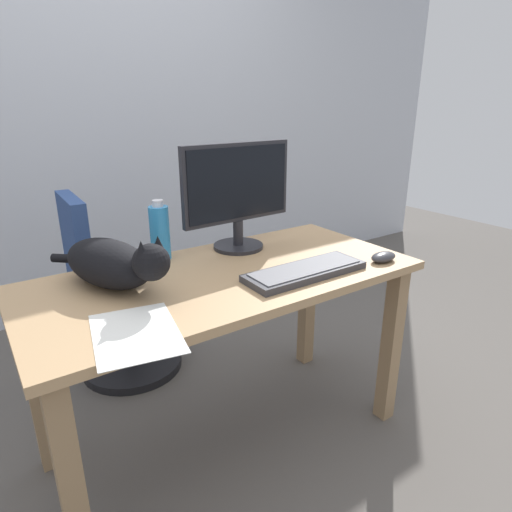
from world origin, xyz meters
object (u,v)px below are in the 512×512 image
office_chair (115,301)px  keyboard (305,271)px  cat (113,263)px  computer_mouse (383,257)px  monitor (238,193)px  water_bottle (160,232)px

office_chair → keyboard: bearing=-64.7°
cat → computer_mouse: bearing=-20.5°
monitor → keyboard: size_ratio=1.09×
monitor → keyboard: 0.43m
monitor → water_bottle: monitor is taller
office_chair → cat: (-0.15, -0.60, 0.41)m
office_chair → water_bottle: water_bottle is taller
cat → monitor: bearing=11.0°
cat → computer_mouse: size_ratio=5.35×
monitor → cat: size_ratio=0.82×
cat → water_bottle: water_bottle is taller
computer_mouse → office_chair: bearing=128.2°
office_chair → computer_mouse: office_chair is taller
monitor → water_bottle: 0.33m
keyboard → water_bottle: size_ratio=1.96×
computer_mouse → cat: bearing=159.5°
keyboard → cat: size_ratio=0.75×
monitor → water_bottle: size_ratio=2.14×
office_chair → cat: bearing=-104.5°
monitor → cat: bearing=-169.0°
monitor → computer_mouse: size_ratio=4.37×
monitor → office_chair: bearing=127.3°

